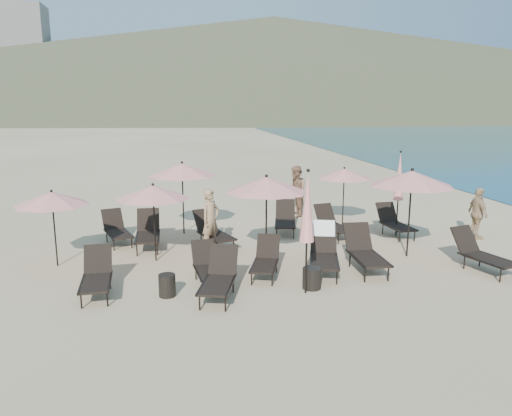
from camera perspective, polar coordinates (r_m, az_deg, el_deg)
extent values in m
plane|color=#D6BA8C|center=(12.01, 8.84, -8.37)|extent=(800.00, 800.00, 0.00)
cone|color=brown|center=(317.97, 2.03, 16.16)|extent=(690.00, 690.00, 55.00)
cone|color=brown|center=(392.04, 20.53, 12.96)|extent=(280.00, 280.00, 32.00)
cube|color=beige|center=(264.87, -25.03, 15.18)|extent=(22.00, 18.00, 48.00)
cube|color=beige|center=(323.65, -17.50, 14.06)|extent=(18.00, 16.00, 38.00)
cube|color=black|center=(11.34, -17.84, -8.19)|extent=(0.68, 1.22, 0.05)
cube|color=black|center=(12.01, -17.62, -5.59)|extent=(0.64, 0.48, 0.61)
cylinder|color=black|center=(10.97, -19.35, -9.98)|extent=(0.04, 0.04, 0.34)
cylinder|color=black|center=(11.92, -18.83, -8.18)|extent=(0.04, 0.04, 0.34)
cylinder|color=black|center=(10.92, -16.63, -9.91)|extent=(0.04, 0.04, 0.34)
cylinder|color=black|center=(11.87, -16.33, -8.10)|extent=(0.04, 0.04, 0.34)
cube|color=black|center=(11.42, -19.32, -8.11)|extent=(0.11, 1.34, 0.04)
cube|color=black|center=(11.36, -16.32, -8.01)|extent=(0.11, 1.34, 0.04)
cube|color=black|center=(11.59, -5.38, -7.36)|extent=(0.67, 1.14, 0.05)
cube|color=black|center=(12.20, -6.02, -5.07)|extent=(0.60, 0.47, 0.56)
cylinder|color=black|center=(11.19, -6.15, -8.99)|extent=(0.03, 0.03, 0.31)
cylinder|color=black|center=(12.06, -6.89, -7.44)|extent=(0.03, 0.03, 0.31)
cylinder|color=black|center=(11.27, -3.75, -8.79)|extent=(0.03, 0.03, 0.31)
cylinder|color=black|center=(12.13, -4.67, -7.27)|extent=(0.03, 0.03, 0.31)
cube|color=black|center=(11.59, -6.76, -7.35)|extent=(0.16, 1.22, 0.04)
cube|color=black|center=(11.68, -4.10, -7.14)|extent=(0.16, 1.22, 0.04)
cube|color=black|center=(10.69, -4.50, -8.81)|extent=(0.94, 1.35, 0.05)
cube|color=black|center=(11.36, -3.76, -5.94)|extent=(0.73, 0.62, 0.63)
cylinder|color=black|center=(10.35, -6.47, -10.67)|extent=(0.04, 0.04, 0.35)
cylinder|color=black|center=(11.30, -5.31, -8.65)|extent=(0.04, 0.04, 0.35)
cylinder|color=black|center=(10.25, -3.53, -10.84)|extent=(0.04, 0.04, 0.35)
cylinder|color=black|center=(11.21, -2.63, -8.78)|extent=(0.04, 0.04, 0.35)
cube|color=black|center=(10.80, -6.06, -8.58)|extent=(0.41, 1.33, 0.04)
cube|color=black|center=(10.69, -2.82, -8.74)|extent=(0.41, 1.33, 0.04)
cube|color=black|center=(12.24, 7.81, -6.08)|extent=(0.98, 1.41, 0.05)
cube|color=black|center=(12.98, 7.72, -3.58)|extent=(0.77, 0.64, 0.66)
cylinder|color=black|center=(11.79, 6.50, -7.75)|extent=(0.04, 0.04, 0.36)
cylinder|color=black|center=(12.83, 6.45, -6.09)|extent=(0.04, 0.04, 0.36)
cylinder|color=black|center=(11.81, 9.23, -7.79)|extent=(0.04, 0.04, 0.36)
cylinder|color=black|center=(12.85, 8.95, -6.14)|extent=(0.04, 0.04, 0.36)
cube|color=black|center=(12.28, 6.30, -5.93)|extent=(0.43, 1.40, 0.04)
cube|color=black|center=(12.31, 9.30, -5.98)|extent=(0.43, 1.40, 0.04)
cube|color=white|center=(13.06, 7.73, -2.33)|extent=(0.64, 0.44, 0.40)
cube|color=black|center=(12.59, 12.78, -5.70)|extent=(0.73, 1.35, 0.06)
cube|color=black|center=(13.30, 11.54, -3.24)|extent=(0.70, 0.53, 0.68)
cylinder|color=black|center=(12.07, 12.35, -7.46)|extent=(0.04, 0.04, 0.37)
cylinder|color=black|center=(13.08, 10.68, -5.85)|extent=(0.04, 0.04, 0.37)
cylinder|color=black|center=(12.27, 14.89, -7.26)|extent=(0.04, 0.04, 0.37)
cylinder|color=black|center=(13.27, 13.04, -5.70)|extent=(0.04, 0.04, 0.37)
cube|color=black|center=(12.53, 11.27, -5.67)|extent=(0.10, 1.49, 0.04)
cube|color=black|center=(12.75, 14.10, -5.49)|extent=(0.10, 1.49, 0.04)
cube|color=black|center=(13.57, 25.26, -5.38)|extent=(0.95, 1.38, 0.05)
cube|color=black|center=(14.02, 22.77, -3.32)|extent=(0.75, 0.63, 0.65)
cylinder|color=black|center=(13.11, 26.15, -6.91)|extent=(0.04, 0.04, 0.35)
cylinder|color=black|center=(13.77, 22.71, -5.73)|extent=(0.04, 0.04, 0.35)
cylinder|color=black|center=(14.16, 24.21, -5.38)|extent=(0.04, 0.04, 0.35)
cube|color=black|center=(13.37, 24.22, -5.49)|extent=(0.41, 1.37, 0.04)
cube|color=black|center=(13.84, 25.94, -5.08)|extent=(0.41, 1.37, 0.04)
cube|color=black|center=(15.28, -15.41, -2.89)|extent=(0.93, 1.30, 0.05)
cube|color=black|center=(15.96, -16.07, -1.23)|extent=(0.71, 0.61, 0.60)
cylinder|color=black|center=(14.81, -15.94, -4.08)|extent=(0.04, 0.04, 0.33)
cylinder|color=black|center=(15.77, -16.68, -3.16)|extent=(0.04, 0.04, 0.33)
cylinder|color=black|center=(14.91, -14.02, -3.87)|extent=(0.04, 0.04, 0.33)
cylinder|color=black|center=(15.86, -14.88, -2.97)|extent=(0.04, 0.04, 0.33)
cube|color=black|center=(15.27, -16.53, -2.92)|extent=(0.44, 1.27, 0.04)
cube|color=black|center=(15.38, -14.39, -2.69)|extent=(0.44, 1.27, 0.04)
cube|color=black|center=(14.59, -12.29, -3.30)|extent=(0.66, 1.28, 0.05)
cube|color=black|center=(15.34, -12.22, -1.34)|extent=(0.66, 0.48, 0.66)
cylinder|color=black|center=(14.14, -13.46, -4.65)|extent=(0.04, 0.04, 0.36)
cylinder|color=black|center=(15.19, -13.22, -3.48)|extent=(0.04, 0.04, 0.36)
cylinder|color=black|center=(14.12, -11.22, -4.57)|extent=(0.04, 0.04, 0.36)
cylinder|color=black|center=(15.17, -11.13, -3.41)|extent=(0.04, 0.04, 0.36)
cube|color=black|center=(14.65, -13.53, -3.25)|extent=(0.05, 1.43, 0.04)
cube|color=black|center=(14.62, -11.04, -3.17)|extent=(0.05, 1.43, 0.04)
cube|color=black|center=(14.45, -4.46, -3.24)|extent=(1.03, 1.39, 0.05)
cube|color=black|center=(15.11, -5.83, -1.39)|extent=(0.76, 0.66, 0.64)
cylinder|color=black|center=(13.94, -4.55, -4.61)|extent=(0.04, 0.04, 0.35)
cylinder|color=black|center=(14.88, -6.29, -3.58)|extent=(0.04, 0.04, 0.35)
cylinder|color=black|center=(14.16, -2.57, -4.32)|extent=(0.04, 0.04, 0.35)
cylinder|color=black|center=(15.09, -4.41, -3.32)|extent=(0.04, 0.04, 0.35)
cube|color=black|center=(14.37, -5.67, -3.31)|extent=(0.51, 1.33, 0.04)
cube|color=black|center=(14.62, -3.44, -3.00)|extent=(0.51, 1.33, 0.04)
cube|color=black|center=(15.93, 3.36, -1.81)|extent=(0.89, 1.33, 0.05)
cube|color=black|center=(16.66, 3.37, -0.14)|extent=(0.72, 0.59, 0.63)
cylinder|color=black|center=(15.48, 2.37, -2.90)|extent=(0.04, 0.04, 0.35)
cylinder|color=black|center=(16.50, 2.43, -1.97)|extent=(0.04, 0.04, 0.35)
cylinder|color=black|center=(15.49, 4.32, -2.93)|extent=(0.04, 0.04, 0.35)
cylinder|color=black|center=(16.50, 4.27, -1.99)|extent=(0.04, 0.04, 0.35)
cube|color=black|center=(15.98, 2.26, -1.72)|extent=(0.35, 1.35, 0.04)
cube|color=black|center=(15.98, 4.45, -1.75)|extent=(0.35, 1.35, 0.04)
cube|color=black|center=(15.57, 9.29, -2.30)|extent=(0.85, 1.30, 0.05)
cube|color=black|center=(16.18, 7.87, -0.66)|extent=(0.70, 0.57, 0.61)
cylinder|color=black|center=(15.07, 9.39, -3.49)|extent=(0.04, 0.04, 0.34)
cylinder|color=black|center=(15.93, 7.50, -2.59)|extent=(0.04, 0.04, 0.34)
cylinder|color=black|center=(15.34, 11.05, -3.28)|extent=(0.04, 0.04, 0.34)
cylinder|color=black|center=(16.18, 9.10, -2.41)|extent=(0.04, 0.04, 0.34)
cube|color=black|center=(15.46, 8.24, -2.33)|extent=(0.32, 1.32, 0.04)
cube|color=black|center=(15.76, 10.13, -2.12)|extent=(0.32, 1.32, 0.04)
cube|color=black|center=(16.18, 16.01, -2.08)|extent=(0.71, 1.24, 0.05)
cube|color=black|center=(16.79, 14.70, -0.47)|extent=(0.65, 0.50, 0.61)
cylinder|color=black|center=(15.68, 16.07, -3.20)|extent=(0.04, 0.04, 0.34)
cylinder|color=black|center=(16.54, 14.29, -2.32)|extent=(0.04, 0.04, 0.34)
cylinder|color=black|center=(15.94, 17.67, -3.05)|extent=(0.04, 0.04, 0.34)
cylinder|color=black|center=(16.79, 15.84, -2.19)|extent=(0.04, 0.04, 0.34)
cube|color=black|center=(16.07, 15.01, -2.08)|extent=(0.15, 1.34, 0.04)
cube|color=black|center=(16.37, 16.83, -1.93)|extent=(0.15, 1.34, 0.04)
cube|color=black|center=(11.98, 0.96, -6.64)|extent=(0.88, 1.23, 0.05)
cube|color=black|center=(12.60, 1.39, -4.41)|extent=(0.67, 0.57, 0.57)
cylinder|color=black|center=(11.63, -0.52, -8.08)|extent=(0.03, 0.03, 0.31)
cylinder|color=black|center=(12.52, 0.15, -6.61)|extent=(0.03, 0.03, 0.31)
cylinder|color=black|center=(11.57, 1.85, -8.19)|extent=(0.03, 0.03, 0.31)
cylinder|color=black|center=(12.46, 2.34, -6.70)|extent=(0.03, 0.03, 0.31)
cube|color=black|center=(12.05, -0.33, -6.47)|extent=(0.42, 1.19, 0.04)
cube|color=black|center=(11.99, 2.30, -6.59)|extent=(0.42, 1.19, 0.04)
cylinder|color=black|center=(13.41, -11.52, -1.94)|extent=(0.04, 0.04, 1.95)
cone|color=pink|center=(13.23, -11.68, 1.78)|extent=(1.95, 1.95, 0.35)
sphere|color=black|center=(13.20, -11.72, 2.66)|extent=(0.07, 0.07, 0.07)
cylinder|color=black|center=(13.07, 1.18, -1.56)|extent=(0.05, 0.05, 2.17)
cone|color=pink|center=(12.88, 1.20, 2.70)|extent=(2.17, 2.17, 0.39)
sphere|color=black|center=(12.84, 1.20, 3.70)|extent=(0.08, 0.08, 0.08)
cylinder|color=black|center=(14.11, 17.11, -0.88)|extent=(0.05, 0.05, 2.27)
cone|color=pink|center=(13.93, 17.37, 3.25)|extent=(2.27, 2.27, 0.41)
sphere|color=black|center=(13.90, 17.43, 4.22)|extent=(0.09, 0.09, 0.09)
cylinder|color=black|center=(16.05, -8.34, 0.87)|extent=(0.05, 0.05, 2.18)
cone|color=pink|center=(15.89, -8.45, 4.36)|extent=(2.18, 2.18, 0.39)
sphere|color=black|center=(15.87, -8.47, 5.18)|extent=(0.08, 0.08, 0.08)
cylinder|color=black|center=(17.29, 9.95, 1.10)|extent=(0.04, 0.04, 1.88)
cone|color=pink|center=(17.15, 10.05, 3.89)|extent=(1.88, 1.88, 0.34)
sphere|color=black|center=(17.13, 10.08, 4.54)|extent=(0.07, 0.07, 0.07)
cylinder|color=black|center=(13.73, -22.01, -2.45)|extent=(0.04, 0.04, 1.86)
cone|color=pink|center=(13.56, -22.29, 1.00)|extent=(1.86, 1.86, 0.34)
sphere|color=black|center=(13.53, -22.36, 1.81)|extent=(0.07, 0.07, 0.07)
cylinder|color=black|center=(11.08, 5.74, -6.77)|extent=(0.04, 0.04, 1.19)
cone|color=pink|center=(10.72, 5.89, 0.10)|extent=(0.33, 0.33, 1.52)
sphere|color=black|center=(10.59, 5.98, 4.29)|extent=(0.08, 0.08, 0.08)
cylinder|color=black|center=(16.34, 15.80, -1.09)|extent=(0.04, 0.04, 1.16)
cone|color=pink|center=(16.11, 16.07, 3.48)|extent=(0.32, 0.32, 1.47)
sphere|color=black|center=(16.02, 16.22, 6.20)|extent=(0.07, 0.07, 0.07)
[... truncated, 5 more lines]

